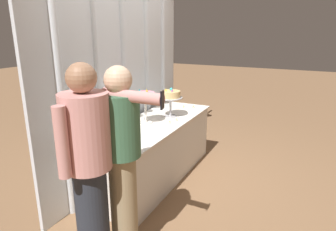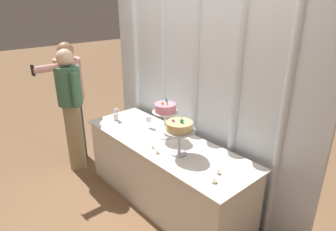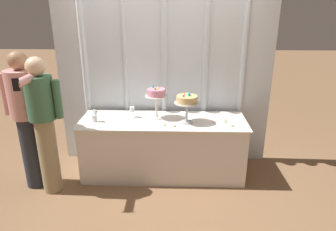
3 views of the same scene
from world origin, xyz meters
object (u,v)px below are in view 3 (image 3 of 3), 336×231
at_px(cake_table, 163,147).
at_px(tealight_far_right, 232,125).
at_px(cake_display_nearleft, 156,95).
at_px(guest_girl_blue_dress, 26,116).
at_px(tealight_near_right, 225,121).
at_px(guest_man_pink_jacket, 43,121).
at_px(cake_display_nearright, 187,101).
at_px(flower_vase, 95,115).
at_px(wine_glass, 132,110).
at_px(tealight_far_left, 164,125).
at_px(tealight_near_left, 174,126).

bearing_deg(cake_table, tealight_far_right, -11.96).
height_order(cake_display_nearleft, guest_girl_blue_dress, guest_girl_blue_dress).
bearing_deg(tealight_near_right, guest_girl_blue_dress, -173.46).
distance_m(tealight_near_right, guest_man_pink_jacket, 2.10).
bearing_deg(guest_man_pink_jacket, cake_display_nearright, 12.58).
bearing_deg(flower_vase, wine_glass, 21.19).
bearing_deg(cake_display_nearright, cake_table, 167.07).
bearing_deg(guest_man_pink_jacket, wine_glass, 29.73).
relative_size(cake_table, tealight_far_left, 53.11).
height_order(cake_display_nearleft, flower_vase, cake_display_nearleft).
height_order(flower_vase, tealight_far_right, flower_vase).
height_order(cake_table, cake_display_nearleft, cake_display_nearleft).
height_order(tealight_near_left, tealight_near_right, tealight_near_left).
bearing_deg(wine_glass, tealight_far_right, -12.59).
relative_size(cake_table, cake_display_nearleft, 4.87).
bearing_deg(guest_man_pink_jacket, cake_display_nearleft, 22.54).
relative_size(tealight_near_left, tealight_near_right, 1.03).
distance_m(cake_display_nearleft, flower_vase, 0.79).
relative_size(flower_vase, tealight_near_right, 4.18).
bearing_deg(guest_man_pink_jacket, flower_vase, 36.43).
xyz_separation_m(cake_display_nearright, guest_man_pink_jacket, (-1.59, -0.36, -0.14)).
bearing_deg(tealight_near_left, tealight_far_left, 163.96).
bearing_deg(cake_display_nearleft, tealight_near_left, -53.23).
bearing_deg(cake_display_nearleft, guest_man_pink_jacket, -157.46).
xyz_separation_m(cake_display_nearleft, flower_vase, (-0.74, -0.15, -0.22)).
bearing_deg(tealight_far_left, flower_vase, 172.35).
distance_m(tealight_far_left, tealight_far_right, 0.79).
xyz_separation_m(cake_display_nearright, tealight_near_left, (-0.15, -0.15, -0.26)).
bearing_deg(guest_girl_blue_dress, cake_display_nearleft, 15.18).
bearing_deg(wine_glass, flower_vase, -158.81).
xyz_separation_m(tealight_near_right, tealight_far_right, (0.06, -0.13, -0.00)).
relative_size(cake_display_nearright, wine_glass, 2.72).
height_order(wine_glass, tealight_near_right, wine_glass).
xyz_separation_m(cake_display_nearleft, tealight_near_right, (0.85, -0.13, -0.29)).
relative_size(cake_table, tealight_near_left, 53.87).
xyz_separation_m(wine_glass, tealight_far_right, (1.21, -0.27, -0.09)).
distance_m(cake_display_nearleft, guest_man_pink_jacket, 1.33).
distance_m(cake_table, guest_man_pink_jacket, 1.46).
height_order(cake_table, cake_display_nearright, cake_display_nearright).
bearing_deg(cake_display_nearleft, cake_display_nearright, -21.88).
distance_m(cake_table, tealight_near_right, 0.85).
bearing_deg(guest_man_pink_jacket, tealight_near_right, 10.27).
distance_m(cake_display_nearleft, cake_display_nearright, 0.40).
xyz_separation_m(tealight_far_right, guest_girl_blue_dress, (-2.36, -0.14, 0.14)).
bearing_deg(cake_display_nearleft, cake_table, -44.69).
bearing_deg(cake_table, cake_display_nearright, -12.93).
bearing_deg(cake_table, tealight_near_right, -3.61).
xyz_separation_m(wine_glass, flower_vase, (-0.43, -0.17, -0.02)).
relative_size(cake_table, wine_glass, 15.02).
height_order(tealight_near_right, guest_man_pink_jacket, guest_man_pink_jacket).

